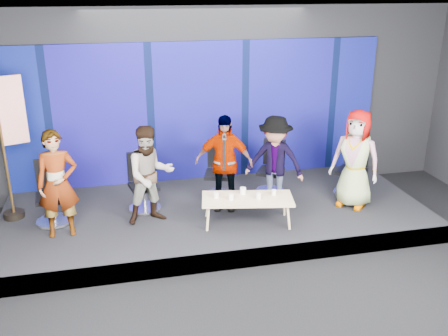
# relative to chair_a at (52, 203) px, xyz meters

# --- Properties ---
(ground) EXTENTS (10.00, 10.00, 0.00)m
(ground) POSITION_rel_chair_a_xyz_m (2.60, -2.55, -0.63)
(ground) COLOR black
(ground) RESTS_ON ground
(room_walls) EXTENTS (10.02, 8.02, 3.51)m
(room_walls) POSITION_rel_chair_a_xyz_m (2.60, -2.55, 1.80)
(room_walls) COLOR black
(room_walls) RESTS_ON ground
(riser) EXTENTS (7.00, 3.00, 0.30)m
(riser) POSITION_rel_chair_a_xyz_m (2.60, -0.05, -0.48)
(riser) COLOR black
(riser) RESTS_ON ground
(backdrop) EXTENTS (7.00, 0.08, 2.60)m
(backdrop) POSITION_rel_chair_a_xyz_m (2.60, 1.40, 0.97)
(backdrop) COLOR #071459
(backdrop) RESTS_ON riser
(chair_a) EXTENTS (0.60, 0.60, 1.00)m
(chair_a) POSITION_rel_chair_a_xyz_m (0.00, 0.00, 0.00)
(chair_a) COLOR silver
(chair_a) RESTS_ON riser
(panelist_a) EXTENTS (0.62, 0.43, 1.63)m
(panelist_a) POSITION_rel_chair_a_xyz_m (0.17, -0.47, 0.48)
(panelist_a) COLOR black
(panelist_a) RESTS_ON riser
(chair_b) EXTENTS (0.64, 0.64, 0.97)m
(chair_b) POSITION_rel_chair_a_xyz_m (1.43, 0.18, -0.01)
(chair_b) COLOR silver
(chair_b) RESTS_ON riser
(panelist_b) EXTENTS (0.86, 0.73, 1.56)m
(panelist_b) POSITION_rel_chair_a_xyz_m (1.53, -0.32, 0.45)
(panelist_b) COLOR black
(panelist_b) RESTS_ON riser
(chair_c) EXTENTS (0.70, 0.70, 0.99)m
(chair_c) POSITION_rel_chair_a_xyz_m (2.76, 0.42, -0.00)
(chair_c) COLOR silver
(chair_c) RESTS_ON riser
(panelist_c) EXTENTS (1.02, 0.66, 1.61)m
(panelist_c) POSITION_rel_chair_a_xyz_m (2.75, -0.08, 0.47)
(panelist_c) COLOR black
(panelist_c) RESTS_ON riser
(chair_d) EXTENTS (0.74, 0.74, 0.95)m
(chair_d) POSITION_rel_chair_a_xyz_m (3.73, 0.38, -0.02)
(chair_d) COLOR silver
(chair_d) RESTS_ON riser
(panelist_d) EXTENTS (1.15, 1.02, 1.55)m
(panelist_d) POSITION_rel_chair_a_xyz_m (3.62, -0.10, 0.44)
(panelist_d) COLOR black
(panelist_d) RESTS_ON riser
(chair_e) EXTENTS (0.82, 0.82, 1.03)m
(chair_e) POSITION_rel_chair_a_xyz_m (5.11, -0.01, 0.01)
(chair_e) COLOR silver
(chair_e) RESTS_ON riser
(panelist_e) EXTENTS (0.95, 0.95, 1.66)m
(panelist_e) POSITION_rel_chair_a_xyz_m (4.90, -0.47, 0.50)
(panelist_e) COLOR black
(panelist_e) RESTS_ON riser
(coffee_table) EXTENTS (1.50, 0.85, 0.43)m
(coffee_table) POSITION_rel_chair_a_xyz_m (2.98, -0.72, 0.07)
(coffee_table) COLOR tan
(coffee_table) RESTS_ON riser
(mug_a) EXTENTS (0.08, 0.08, 0.09)m
(mug_a) POSITION_rel_chair_a_xyz_m (2.50, -0.62, 0.15)
(mug_a) COLOR white
(mug_a) RESTS_ON coffee_table
(mug_b) EXTENTS (0.08, 0.08, 0.09)m
(mug_b) POSITION_rel_chair_a_xyz_m (2.71, -0.74, 0.15)
(mug_b) COLOR white
(mug_b) RESTS_ON coffee_table
(mug_c) EXTENTS (0.09, 0.09, 0.11)m
(mug_c) POSITION_rel_chair_a_xyz_m (2.95, -0.57, 0.16)
(mug_c) COLOR white
(mug_c) RESTS_ON coffee_table
(mug_d) EXTENTS (0.08, 0.08, 0.09)m
(mug_d) POSITION_rel_chair_a_xyz_m (3.14, -0.80, 0.15)
(mug_d) COLOR white
(mug_d) RESTS_ON coffee_table
(mug_e) EXTENTS (0.07, 0.07, 0.08)m
(mug_e) POSITION_rel_chair_a_xyz_m (3.41, -0.71, 0.15)
(mug_e) COLOR white
(mug_e) RESTS_ON coffee_table
(flag_stand) EXTENTS (0.54, 0.32, 2.41)m
(flag_stand) POSITION_rel_chair_a_xyz_m (-0.53, 0.33, 0.95)
(flag_stand) COLOR black
(flag_stand) RESTS_ON riser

